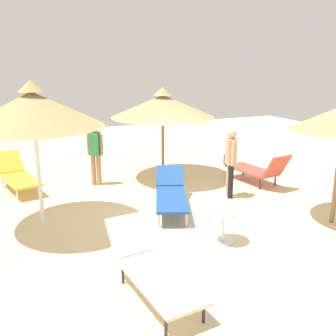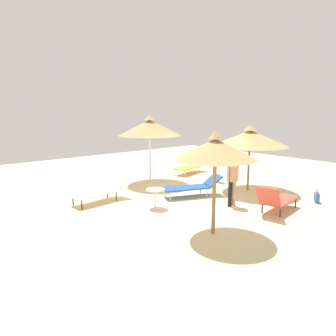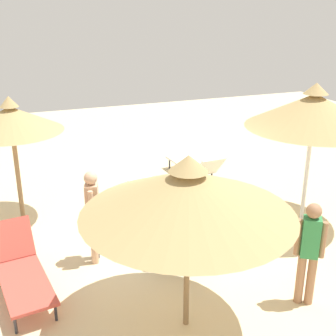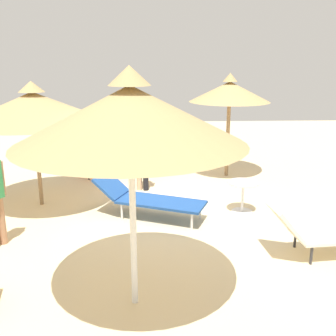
{
  "view_description": "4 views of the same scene",
  "coord_description": "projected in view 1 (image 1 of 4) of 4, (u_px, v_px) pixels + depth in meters",
  "views": [
    {
      "loc": [
        3.56,
        7.27,
        3.29
      ],
      "look_at": [
        0.6,
        0.64,
        1.26
      ],
      "focal_mm": 41.12,
      "sensor_mm": 36.0,
      "label": 1
    },
    {
      "loc": [
        -7.61,
        7.57,
        3.16
      ],
      "look_at": [
        0.56,
        0.59,
        1.12
      ],
      "focal_mm": 32.72,
      "sensor_mm": 36.0,
      "label": 2
    },
    {
      "loc": [
        -2.78,
        -7.42,
        4.4
      ],
      "look_at": [
        0.38,
        0.98,
        1.06
      ],
      "focal_mm": 47.59,
      "sensor_mm": 36.0,
      "label": 3
    },
    {
      "loc": [
        7.32,
        -0.15,
        3.02
      ],
      "look_at": [
        0.17,
        0.14,
        1.01
      ],
      "focal_mm": 41.84,
      "sensor_mm": 36.0,
      "label": 4
    }
  ],
  "objects": [
    {
      "name": "ground",
      "position": [
        180.0,
        214.0,
        8.69
      ],
      "size": [
        24.0,
        24.0,
        0.1
      ],
      "primitive_type": "cube",
      "color": "beige"
    },
    {
      "name": "parasol_umbrella_back",
      "position": [
        33.0,
        109.0,
        7.23
      ],
      "size": [
        2.68,
        2.68,
        2.96
      ],
      "color": "white",
      "rests_on": "ground"
    },
    {
      "name": "parasol_umbrella_center",
      "position": [
        163.0,
        106.0,
        10.62
      ],
      "size": [
        2.88,
        2.88,
        2.6
      ],
      "color": "olive",
      "rests_on": "ground"
    },
    {
      "name": "lounge_chair_far_right",
      "position": [
        150.0,
        267.0,
        5.59
      ],
      "size": [
        0.85,
        2.12,
        0.87
      ],
      "color": "silver",
      "rests_on": "ground"
    },
    {
      "name": "lounge_chair_edge",
      "position": [
        259.0,
        169.0,
        10.51
      ],
      "size": [
        0.93,
        1.94,
        0.97
      ],
      "color": "#CC4C3F",
      "rests_on": "ground"
    },
    {
      "name": "lounge_chair_near_left",
      "position": [
        17.0,
        174.0,
        10.12
      ],
      "size": [
        1.11,
        2.16,
        0.88
      ],
      "color": "gold",
      "rests_on": "ground"
    },
    {
      "name": "lounge_chair_near_right",
      "position": [
        171.0,
        193.0,
        8.75
      ],
      "size": [
        1.45,
        2.27,
        0.77
      ],
      "color": "#1E478C",
      "rests_on": "ground"
    },
    {
      "name": "person_standing_front",
      "position": [
        231.0,
        159.0,
        9.37
      ],
      "size": [
        0.28,
        0.43,
        1.72
      ],
      "color": "tan",
      "rests_on": "ground"
    },
    {
      "name": "person_standing_back",
      "position": [
        95.0,
        151.0,
        10.34
      ],
      "size": [
        0.38,
        0.33,
        1.69
      ],
      "color": "#A57554",
      "rests_on": "ground"
    },
    {
      "name": "handbag",
      "position": [
        229.0,
        160.0,
        12.51
      ],
      "size": [
        0.29,
        0.35,
        0.5
      ],
      "color": "#336699",
      "rests_on": "ground"
    },
    {
      "name": "side_table_round",
      "position": [
        223.0,
        220.0,
        7.13
      ],
      "size": [
        0.61,
        0.61,
        0.64
      ],
      "color": "silver",
      "rests_on": "ground"
    }
  ]
}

